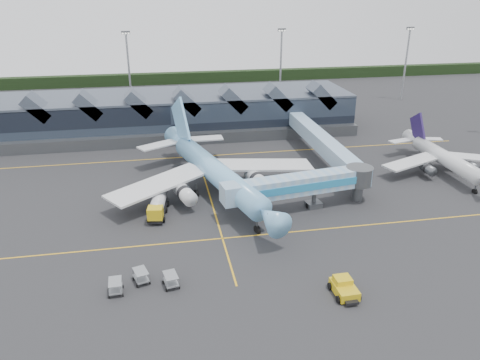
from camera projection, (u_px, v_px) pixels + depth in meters
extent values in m
plane|color=#27282A|center=(215.00, 214.00, 75.88)|extent=(260.00, 260.00, 0.00)
cube|color=gold|center=(222.00, 238.00, 68.62)|extent=(120.00, 0.25, 0.01)
cube|color=gold|center=(198.00, 156.00, 101.26)|extent=(120.00, 0.25, 0.01)
cube|color=gold|center=(208.00, 189.00, 84.94)|extent=(0.25, 60.00, 0.01)
cube|color=black|center=(176.00, 78.00, 174.82)|extent=(260.00, 4.00, 4.00)
cube|color=black|center=(169.00, 114.00, 116.81)|extent=(90.00, 20.00, 9.00)
cube|color=#434C59|center=(168.00, 95.00, 114.99)|extent=(90.00, 20.00, 0.60)
cube|color=#4F5256|center=(172.00, 139.00, 108.08)|extent=(90.00, 2.50, 2.60)
cube|color=#434C59|center=(38.00, 107.00, 103.74)|extent=(6.43, 6.00, 6.43)
cube|color=#434C59|center=(89.00, 105.00, 105.58)|extent=(6.43, 6.00, 6.43)
cube|color=#434C59|center=(139.00, 103.00, 107.43)|extent=(6.43, 6.00, 6.43)
cube|color=#434C59|center=(187.00, 101.00, 109.27)|extent=(6.43, 6.00, 6.43)
cube|color=#434C59|center=(233.00, 99.00, 111.12)|extent=(6.43, 6.00, 6.43)
cube|color=#434C59|center=(278.00, 97.00, 112.97)|extent=(6.43, 6.00, 6.43)
cube|color=#434C59|center=(321.00, 95.00, 114.81)|extent=(6.43, 6.00, 6.43)
cylinder|color=gray|center=(129.00, 72.00, 134.37)|extent=(0.56, 0.56, 22.00)
cube|color=#4F5256|center=(126.00, 33.00, 130.11)|extent=(2.40, 0.50, 0.90)
cylinder|color=gray|center=(281.00, 68.00, 141.92)|extent=(0.56, 0.56, 22.00)
cube|color=#4F5256|center=(282.00, 30.00, 137.66)|extent=(2.40, 0.50, 0.90)
cylinder|color=gray|center=(405.00, 65.00, 146.82)|extent=(0.56, 0.56, 22.00)
cube|color=#4F5256|center=(410.00, 28.00, 142.56)|extent=(2.40, 0.50, 0.90)
cylinder|color=#74AFEC|center=(217.00, 173.00, 81.06)|extent=(12.43, 31.81, 3.94)
cone|color=#74AFEC|center=(270.00, 217.00, 65.58)|extent=(5.27, 6.34, 3.94)
cube|color=black|center=(272.00, 214.00, 64.69)|extent=(1.53, 0.73, 0.48)
cone|color=#74AFEC|center=(179.00, 140.00, 97.17)|extent=(5.77, 8.09, 3.94)
cube|color=silver|center=(158.00, 184.00, 78.32)|extent=(18.19, 14.87, 1.30)
cube|color=silver|center=(264.00, 165.00, 86.52)|extent=(18.13, 6.65, 1.30)
cylinder|color=silver|center=(185.00, 194.00, 77.09)|extent=(3.83, 5.93, 2.44)
cylinder|color=silver|center=(257.00, 180.00, 82.55)|extent=(3.83, 5.93, 2.44)
cube|color=#74AFEC|center=(181.00, 123.00, 94.07)|extent=(3.18, 9.84, 10.86)
cube|color=silver|center=(158.00, 145.00, 94.07)|extent=(8.71, 6.84, 0.26)
cube|color=silver|center=(203.00, 139.00, 98.01)|extent=(8.30, 3.43, 0.26)
cylinder|color=#4F5256|center=(257.00, 226.00, 69.81)|extent=(0.29, 0.29, 2.28)
cylinder|color=#4F5256|center=(196.00, 190.00, 82.03)|extent=(0.29, 0.29, 2.28)
cylinder|color=#4F5256|center=(231.00, 183.00, 84.75)|extent=(0.29, 0.29, 2.28)
cylinder|color=black|center=(257.00, 230.00, 70.09)|extent=(0.84, 1.53, 1.46)
cylinder|color=silver|center=(446.00, 159.00, 90.84)|extent=(2.95, 20.18, 2.88)
cone|color=silver|center=(413.00, 139.00, 101.98)|extent=(2.90, 4.62, 2.88)
cube|color=silver|center=(411.00, 162.00, 90.72)|extent=(12.56, 7.30, 0.96)
cube|color=silver|center=(474.00, 157.00, 93.03)|extent=(12.56, 7.23, 0.96)
cylinder|color=#4F5256|center=(428.00, 169.00, 89.24)|extent=(1.80, 3.46, 1.79)
cylinder|color=#4F5256|center=(470.00, 166.00, 90.78)|extent=(1.80, 3.46, 1.79)
cube|color=#251848|center=(418.00, 128.00, 99.90)|extent=(0.46, 6.48, 7.02)
cube|color=silver|center=(401.00, 141.00, 100.64)|extent=(5.82, 3.30, 0.24)
cube|color=silver|center=(429.00, 139.00, 101.75)|extent=(5.82, 3.27, 0.24)
cylinder|color=#4F5256|center=(475.00, 189.00, 83.11)|extent=(0.27, 0.27, 1.67)
cylinder|color=#4F5256|center=(430.00, 169.00, 92.09)|extent=(0.27, 0.27, 1.67)
cylinder|color=#4F5256|center=(453.00, 167.00, 92.93)|extent=(0.27, 0.27, 1.67)
cylinder|color=black|center=(475.00, 192.00, 83.32)|extent=(0.44, 1.07, 1.07)
cube|color=#80ACD5|center=(298.00, 184.00, 75.56)|extent=(21.06, 6.25, 3.02)
cube|color=teal|center=(302.00, 188.00, 74.16)|extent=(20.60, 3.29, 1.25)
cube|color=#80ACD5|center=(231.00, 194.00, 72.09)|extent=(3.18, 3.70, 3.12)
cylinder|color=#4F5256|center=(314.00, 195.00, 77.40)|extent=(0.73, 0.73, 4.56)
cube|color=#4F5256|center=(314.00, 204.00, 78.10)|extent=(2.79, 2.44, 0.94)
cylinder|color=black|center=(308.00, 206.00, 77.82)|extent=(0.55, 0.99, 0.94)
cylinder|color=black|center=(319.00, 204.00, 78.45)|extent=(0.55, 0.99, 0.94)
cylinder|color=#4F5256|center=(359.00, 176.00, 79.04)|extent=(4.58, 4.58, 3.12)
cylinder|color=#4F5256|center=(358.00, 188.00, 79.93)|extent=(1.87, 1.87, 4.56)
cube|color=black|center=(158.00, 210.00, 75.63)|extent=(3.53, 8.86, 0.48)
cube|color=gold|center=(155.00, 214.00, 72.24)|extent=(2.58, 2.42, 2.11)
cube|color=black|center=(154.00, 213.00, 71.35)|extent=(2.10, 0.45, 0.96)
cylinder|color=silver|center=(159.00, 200.00, 76.18)|extent=(2.99, 5.81, 2.20)
sphere|color=silver|center=(161.00, 193.00, 78.74)|extent=(2.11, 2.11, 2.11)
sphere|color=silver|center=(157.00, 207.00, 73.63)|extent=(2.11, 2.11, 2.11)
cylinder|color=black|center=(149.00, 220.00, 73.03)|extent=(0.47, 1.00, 0.96)
cylinder|color=black|center=(164.00, 219.00, 73.11)|extent=(0.47, 1.00, 0.96)
cylinder|color=black|center=(151.00, 210.00, 76.12)|extent=(0.47, 1.00, 0.96)
cylinder|color=black|center=(166.00, 210.00, 76.20)|extent=(0.47, 1.00, 0.96)
cylinder|color=black|center=(153.00, 204.00, 78.32)|extent=(0.47, 1.00, 0.96)
cylinder|color=black|center=(168.00, 204.00, 78.41)|extent=(0.47, 1.00, 0.96)
cube|color=gold|center=(344.00, 289.00, 55.94)|extent=(2.52, 4.04, 1.11)
cube|color=gold|center=(343.00, 280.00, 56.22)|extent=(2.03, 1.81, 0.78)
cube|color=black|center=(351.00, 302.00, 54.15)|extent=(1.57, 0.92, 0.33)
cylinder|color=black|center=(338.00, 299.00, 54.63)|extent=(0.35, 0.89, 0.89)
cylinder|color=black|center=(359.00, 297.00, 55.11)|extent=(0.35, 0.89, 0.89)
cylinder|color=black|center=(330.00, 286.00, 57.03)|extent=(0.35, 0.89, 0.89)
cylinder|color=black|center=(349.00, 284.00, 57.51)|extent=(0.35, 0.89, 0.89)
cube|color=#93979B|center=(141.00, 278.00, 58.34)|extent=(2.15, 2.73, 0.16)
cube|color=#93979B|center=(141.00, 271.00, 57.94)|extent=(2.15, 2.73, 0.09)
cylinder|color=black|center=(146.00, 276.00, 59.55)|extent=(0.24, 0.41, 0.39)
cube|color=#93979B|center=(171.00, 282.00, 57.57)|extent=(1.95, 2.64, 0.16)
cube|color=#93979B|center=(171.00, 275.00, 57.17)|extent=(1.95, 2.64, 0.09)
cylinder|color=black|center=(176.00, 280.00, 58.75)|extent=(0.20, 0.41, 0.39)
cube|color=#93979B|center=(116.00, 289.00, 56.30)|extent=(1.62, 2.45, 0.16)
cube|color=#93979B|center=(115.00, 282.00, 55.90)|extent=(1.62, 2.45, 0.09)
cylinder|color=black|center=(123.00, 286.00, 57.41)|extent=(0.15, 0.40, 0.39)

